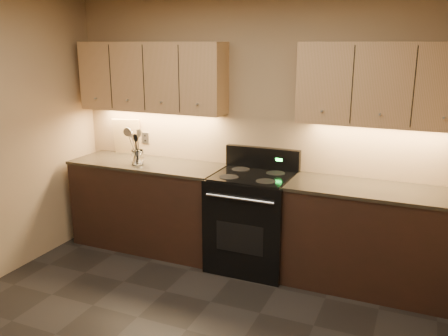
{
  "coord_description": "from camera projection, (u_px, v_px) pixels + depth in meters",
  "views": [
    {
      "loc": [
        1.54,
        -2.39,
        2.15
      ],
      "look_at": [
        -0.12,
        1.45,
        1.03
      ],
      "focal_mm": 38.0,
      "sensor_mm": 36.0,
      "label": 1
    }
  ],
  "objects": [
    {
      "name": "upper_cab_left",
      "position": [
        152.0,
        77.0,
        4.86
      ],
      "size": [
        1.6,
        0.3,
        0.7
      ],
      "primitive_type": "cube",
      "color": "tan",
      "rests_on": "wall_back"
    },
    {
      "name": "counter_right",
      "position": [
        369.0,
        238.0,
        4.19
      ],
      "size": [
        1.46,
        0.62,
        0.93
      ],
      "color": "black",
      "rests_on": "ground"
    },
    {
      "name": "utensil_crock",
      "position": [
        138.0,
        158.0,
        4.86
      ],
      "size": [
        0.14,
        0.14,
        0.15
      ],
      "color": "white",
      "rests_on": "counter_left"
    },
    {
      "name": "steel_spatula",
      "position": [
        139.0,
        147.0,
        4.82
      ],
      "size": [
        0.2,
        0.1,
        0.35
      ],
      "primitive_type": null,
      "rotation": [
        0.07,
        -0.3,
        -0.25
      ],
      "color": "silver",
      "rests_on": "utensil_crock"
    },
    {
      "name": "stove",
      "position": [
        252.0,
        220.0,
        4.6
      ],
      "size": [
        0.76,
        0.68,
        1.14
      ],
      "color": "black",
      "rests_on": "ground"
    },
    {
      "name": "counter_left",
      "position": [
        149.0,
        204.0,
        5.07
      ],
      "size": [
        1.62,
        0.62,
        0.93
      ],
      "color": "black",
      "rests_on": "ground"
    },
    {
      "name": "wooden_spoon",
      "position": [
        134.0,
        147.0,
        4.82
      ],
      "size": [
        0.12,
        0.11,
        0.35
      ],
      "primitive_type": null,
      "rotation": [
        -0.08,
        0.17,
        0.25
      ],
      "color": "tan",
      "rests_on": "utensil_crock"
    },
    {
      "name": "steel_skimmer",
      "position": [
        138.0,
        146.0,
        4.81
      ],
      "size": [
        0.21,
        0.12,
        0.37
      ],
      "primitive_type": null,
      "rotation": [
        0.01,
        -0.33,
        0.13
      ],
      "color": "silver",
      "rests_on": "utensil_crock"
    },
    {
      "name": "cutting_board",
      "position": [
        127.0,
        136.0,
        5.28
      ],
      "size": [
        0.33,
        0.15,
        0.4
      ],
      "primitive_type": "cube",
      "rotation": [
        0.16,
        0.0,
        0.22
      ],
      "color": "tan",
      "rests_on": "counter_left"
    },
    {
      "name": "black_spoon",
      "position": [
        137.0,
        147.0,
        4.85
      ],
      "size": [
        0.11,
        0.14,
        0.33
      ],
      "primitive_type": null,
      "rotation": [
        0.24,
        0.16,
        -0.1
      ],
      "color": "black",
      "rests_on": "utensil_crock"
    },
    {
      "name": "outlet_plate",
      "position": [
        145.0,
        138.0,
        5.24
      ],
      "size": [
        0.08,
        0.01,
        0.12
      ],
      "primitive_type": "cube",
      "color": "#B2B5BA",
      "rests_on": "wall_back"
    },
    {
      "name": "wall_back",
      "position": [
        257.0,
        130.0,
        4.7
      ],
      "size": [
        4.0,
        0.04,
        2.6
      ],
      "primitive_type": "cube",
      "color": "tan",
      "rests_on": "ground"
    },
    {
      "name": "black_turner",
      "position": [
        136.0,
        146.0,
        4.8
      ],
      "size": [
        0.13,
        0.2,
        0.36
      ],
      "primitive_type": null,
      "rotation": [
        -0.31,
        0.01,
        0.34
      ],
      "color": "black",
      "rests_on": "utensil_crock"
    },
    {
      "name": "upper_cab_right",
      "position": [
        384.0,
        85.0,
        3.98
      ],
      "size": [
        1.44,
        0.3,
        0.7
      ],
      "primitive_type": "cube",
      "color": "tan",
      "rests_on": "wall_back"
    }
  ]
}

